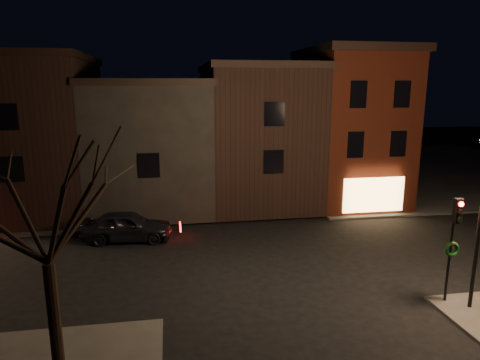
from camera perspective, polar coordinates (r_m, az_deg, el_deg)
name	(u,v)px	position (r m, az deg, el deg)	size (l,w,h in m)	color
ground	(269,258)	(21.02, 3.90, -10.29)	(120.00, 120.00, 0.00)	black
sidewalk_far_right	(417,168)	(46.66, 22.53, 1.53)	(30.00, 30.00, 0.12)	#2D2B28
corner_building	(351,126)	(31.10, 14.54, 7.04)	(6.50, 8.50, 10.50)	#4E1A0D
row_building_a	(257,134)	(30.15, 2.24, 6.18)	(7.30, 10.30, 9.40)	black
row_building_b	(152,143)	(29.62, -11.70, 4.85)	(7.80, 10.30, 8.40)	black
row_building_c	(37,134)	(30.70, -25.46, 5.57)	(7.30, 10.30, 9.90)	black
traffic_signal	(454,234)	(17.58, 26.63, -6.47)	(0.58, 0.38, 4.05)	black
bare_tree_left	(41,188)	(12.63, -25.02, -0.96)	(5.60, 5.60, 7.50)	black
parked_car_a	(127,226)	(23.70, -14.82, -5.95)	(1.89, 4.71, 1.60)	black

